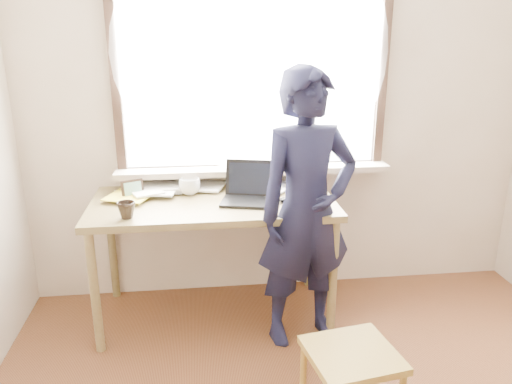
{
  "coord_description": "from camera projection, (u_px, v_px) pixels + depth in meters",
  "views": [
    {
      "loc": [
        -0.58,
        -1.35,
        1.84
      ],
      "look_at": [
        -0.3,
        0.95,
        1.08
      ],
      "focal_mm": 35.0,
      "sensor_mm": 36.0,
      "label": 1
    }
  ],
  "objects": [
    {
      "name": "desk_clutter",
      "position": [
        161.0,
        188.0,
        3.28
      ],
      "size": [
        0.54,
        0.5,
        0.05
      ],
      "color": "white",
      "rests_on": "desk"
    },
    {
      "name": "desk",
      "position": [
        213.0,
        213.0,
        3.16
      ],
      "size": [
        1.52,
        0.76,
        0.82
      ],
      "color": "brown",
      "rests_on": "ground"
    },
    {
      "name": "picture_frame",
      "position": [
        133.0,
        190.0,
        3.16
      ],
      "size": [
        0.13,
        0.07,
        0.11
      ],
      "color": "black",
      "rests_on": "desk"
    },
    {
      "name": "book_a",
      "position": [
        156.0,
        189.0,
        3.32
      ],
      "size": [
        0.2,
        0.26,
        0.02
      ],
      "primitive_type": "imported",
      "rotation": [
        0.0,
        0.0,
        -0.05
      ],
      "color": "white",
      "rests_on": "desk"
    },
    {
      "name": "laptop",
      "position": [
        251.0,
        192.0,
        3.12
      ],
      "size": [
        0.41,
        0.36,
        0.24
      ],
      "color": "black",
      "rests_on": "desk"
    },
    {
      "name": "person",
      "position": [
        307.0,
        211.0,
        2.91
      ],
      "size": [
        0.68,
        0.52,
        1.66
      ],
      "primitive_type": "imported",
      "rotation": [
        0.0,
        0.0,
        0.22
      ],
      "color": "black",
      "rests_on": "ground"
    },
    {
      "name": "mug_white",
      "position": [
        190.0,
        186.0,
        3.23
      ],
      "size": [
        0.19,
        0.19,
        0.11
      ],
      "primitive_type": "imported",
      "rotation": [
        0.0,
        0.0,
        0.61
      ],
      "color": "white",
      "rests_on": "desk"
    },
    {
      "name": "book_b",
      "position": [
        264.0,
        185.0,
        3.41
      ],
      "size": [
        0.32,
        0.33,
        0.02
      ],
      "primitive_type": "imported",
      "rotation": [
        0.0,
        0.0,
        -0.64
      ],
      "color": "white",
      "rests_on": "desk"
    },
    {
      "name": "work_chair",
      "position": [
        352.0,
        363.0,
        2.34
      ],
      "size": [
        0.46,
        0.45,
        0.41
      ],
      "color": "olive",
      "rests_on": "ground"
    },
    {
      "name": "mug_dark",
      "position": [
        126.0,
        210.0,
        2.82
      ],
      "size": [
        0.1,
        0.1,
        0.1
      ],
      "primitive_type": "imported",
      "rotation": [
        0.0,
        0.0,
        0.01
      ],
      "color": "black",
      "rests_on": "desk"
    },
    {
      "name": "room_shell",
      "position": [
        371.0,
        96.0,
        1.59
      ],
      "size": [
        3.52,
        4.02,
        2.61
      ],
      "color": "#BFAF99",
      "rests_on": "ground"
    },
    {
      "name": "mouse",
      "position": [
        286.0,
        200.0,
        3.09
      ],
      "size": [
        0.09,
        0.06,
        0.03
      ],
      "primitive_type": "ellipsoid",
      "color": "black",
      "rests_on": "desk"
    }
  ]
}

